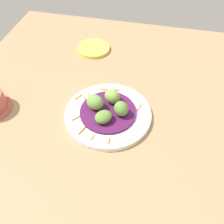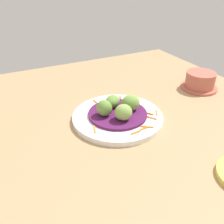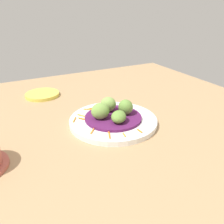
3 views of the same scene
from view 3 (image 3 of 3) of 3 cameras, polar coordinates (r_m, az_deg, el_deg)
table_surface at (r=75.33cm, az=0.80°, el=-2.25°), size 110.00×110.00×2.00cm
main_plate at (r=71.70cm, az=0.28°, el=-2.14°), size 26.14×26.14×1.55cm
cabbage_bed at (r=71.18cm, az=0.29°, el=-1.31°), size 16.92×16.92×0.78cm
carrot_garnish at (r=71.33cm, az=-3.14°, el=-1.46°), size 21.13×21.53×0.40cm
guac_scoop_left at (r=66.96cm, az=1.60°, el=-1.14°), size 6.56×6.56×3.34cm
guac_scoop_center at (r=71.51cm, az=3.27°, el=1.18°), size 6.00×6.00×4.66cm
guac_scoop_right at (r=73.44cm, az=-0.91°, el=1.86°), size 6.02×5.69×4.59cm
guac_scoop_back at (r=68.69cm, az=-2.81°, el=0.21°), size 6.31×5.59×4.78cm
side_plate_small at (r=96.41cm, az=-16.30°, el=4.03°), size 12.83×12.83×1.21cm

